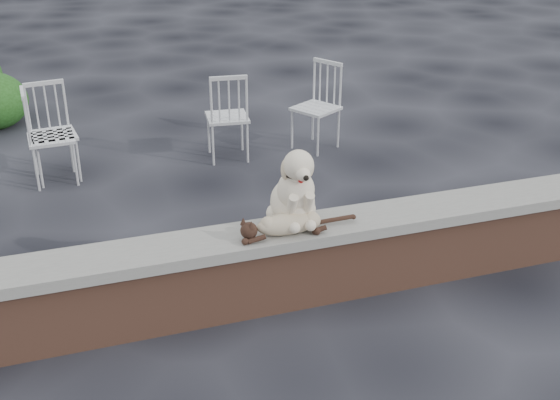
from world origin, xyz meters
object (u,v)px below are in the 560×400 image
object	(u,v)px
dog	(293,183)
chair_e	(51,136)
chair_c	(227,115)
chair_d	(316,107)
chair_b	(53,133)
cat	(288,222)

from	to	relation	value
dog	chair_e	distance (m)	3.06
chair_c	chair_d	bearing A→B (deg)	-175.04
dog	chair_c	bearing A→B (deg)	87.21
dog	chair_b	distance (m)	3.11
dog	chair_e	bearing A→B (deg)	122.44
chair_c	chair_e	size ratio (longest dim) A/B	1.00
chair_e	chair_b	bearing A→B (deg)	-19.93
chair_b	chair_e	bearing A→B (deg)	-113.66
cat	chair_c	distance (m)	2.85
dog	chair_e	world-z (taller)	dog
cat	chair_d	xyz separation A→B (m)	(1.27, 2.81, -0.19)
dog	chair_d	size ratio (longest dim) A/B	0.62
chair_e	cat	bearing A→B (deg)	-155.11
chair_e	chair_d	size ratio (longest dim) A/B	1.00
dog	chair_d	world-z (taller)	dog
chair_d	chair_b	world-z (taller)	same
chair_c	chair_e	bearing A→B (deg)	8.43
cat	chair_c	world-z (taller)	chair_c
dog	chair_c	xyz separation A→B (m)	(0.21, 2.68, -0.40)
dog	cat	distance (m)	0.27
chair_d	chair_b	size ratio (longest dim) A/B	1.00
dog	chair_c	distance (m)	2.72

